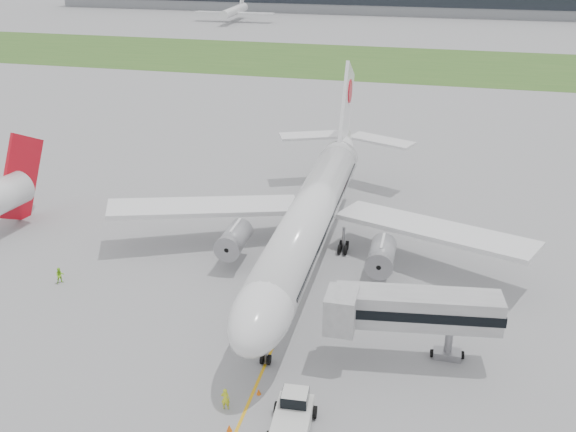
% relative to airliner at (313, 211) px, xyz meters
% --- Properties ---
extents(ground, '(600.00, 600.00, 0.00)m').
position_rel_airliner_xyz_m(ground, '(0.00, -4.87, -5.66)').
color(ground, '#98989B').
rests_on(ground, ground).
extents(apron_markings, '(70.00, 70.00, 0.04)m').
position_rel_airliner_xyz_m(apron_markings, '(0.00, -9.87, -5.66)').
color(apron_markings, gold).
rests_on(apron_markings, ground).
extents(grass_strip, '(600.00, 50.00, 0.02)m').
position_rel_airliner_xyz_m(grass_strip, '(0.00, 115.13, -5.65)').
color(grass_strip, '#345B22').
rests_on(grass_strip, ground).
extents(control_tower, '(12.00, 12.00, 56.00)m').
position_rel_airliner_xyz_m(control_tower, '(-90.00, 227.13, -5.66)').
color(control_tower, gray).
rests_on(control_tower, ground).
extents(airliner, '(48.13, 53.95, 17.88)m').
position_rel_airliner_xyz_m(airliner, '(0.00, 0.00, 0.00)').
color(airliner, silver).
rests_on(airliner, ground).
extents(pushback_tug, '(3.53, 4.97, 2.46)m').
position_rel_airliner_xyz_m(pushback_tug, '(3.98, -26.67, -4.53)').
color(pushback_tug, silver).
rests_on(pushback_tug, ground).
extents(jet_bridge, '(14.53, 5.84, 6.75)m').
position_rel_airliner_xyz_m(jet_bridge, '(11.35, -16.46, -0.67)').
color(jet_bridge, '#AFB0B2').
rests_on(jet_bridge, ground).
extents(safety_cone_left, '(0.43, 0.43, 0.60)m').
position_rel_airliner_xyz_m(safety_cone_left, '(-0.50, -28.25, -5.36)').
color(safety_cone_left, '#E25A0B').
rests_on(safety_cone_left, ground).
extents(safety_cone_right, '(0.38, 0.38, 0.52)m').
position_rel_airliner_xyz_m(safety_cone_right, '(0.50, -23.79, -5.40)').
color(safety_cone_right, '#E25A0B').
rests_on(safety_cone_right, ground).
extents(ground_crew_near, '(0.75, 0.55, 1.89)m').
position_rel_airliner_xyz_m(ground_crew_near, '(-1.53, -25.98, -4.71)').
color(ground_crew_near, '#C4D122').
rests_on(ground_crew_near, ground).
extents(ground_crew_far, '(1.08, 1.07, 1.75)m').
position_rel_airliner_xyz_m(ground_crew_far, '(-24.49, -11.72, -4.78)').
color(ground_crew_far, '#8FDB24').
rests_on(ground_crew_far, ground).
extents(distant_aircraft_left, '(31.68, 28.11, 11.88)m').
position_rel_airliner_xyz_m(distant_aircraft_left, '(-68.07, 183.11, -5.66)').
color(distant_aircraft_left, silver).
rests_on(distant_aircraft_left, ground).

